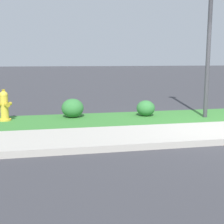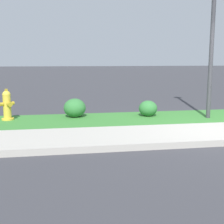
% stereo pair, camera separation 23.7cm
% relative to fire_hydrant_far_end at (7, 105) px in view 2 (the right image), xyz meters
% --- Properties ---
extents(grass_verge, '(18.00, 1.87, 0.01)m').
position_rel_fire_hydrant_far_end_xyz_m(grass_verge, '(4.98, -0.30, -0.38)').
color(grass_verge, '#387A33').
rests_on(grass_verge, ground).
extents(fire_hydrant_far_end, '(0.36, 0.35, 0.80)m').
position_rel_fire_hydrant_far_end_xyz_m(fire_hydrant_far_end, '(0.00, 0.00, 0.00)').
color(fire_hydrant_far_end, gold).
rests_on(fire_hydrant_far_end, ground).
extents(shrub_bush_far_verge, '(0.50, 0.50, 0.43)m').
position_rel_fire_hydrant_far_end_xyz_m(shrub_bush_far_verge, '(3.70, -0.06, -0.17)').
color(shrub_bush_far_verge, '#337538').
rests_on(shrub_bush_far_verge, ground).
extents(shrub_bush_near_lamp, '(0.59, 0.59, 0.50)m').
position_rel_fire_hydrant_far_end_xyz_m(shrub_bush_near_lamp, '(1.72, 0.13, -0.14)').
color(shrub_bush_near_lamp, '#337538').
rests_on(shrub_bush_near_lamp, ground).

